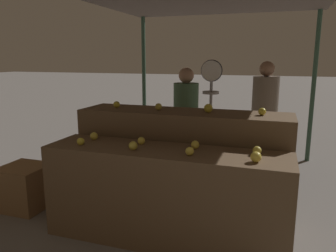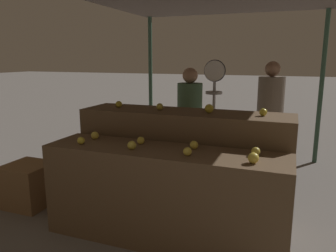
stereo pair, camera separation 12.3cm
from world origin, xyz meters
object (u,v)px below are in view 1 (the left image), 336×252
Objects in this scene: produce_scale at (211,98)px; person_customer_left at (265,110)px; person_vendor_at_scale at (186,117)px; wooden_crate_side at (25,187)px.

produce_scale is 1.02× the size of person_customer_left.
person_vendor_at_scale is at bearing 26.37° from person_customer_left.
produce_scale is at bearing 170.50° from person_vendor_at_scale.
person_vendor_at_scale is at bearing 145.01° from produce_scale.
person_customer_left is at bearing -120.45° from person_vendor_at_scale.
person_customer_left is at bearing 40.41° from wooden_crate_side.
person_customer_left is 3.35× the size of wooden_crate_side.
person_vendor_at_scale is 0.95× the size of person_customer_left.
produce_scale reaches higher than wooden_crate_side.
produce_scale reaches higher than person_customer_left.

